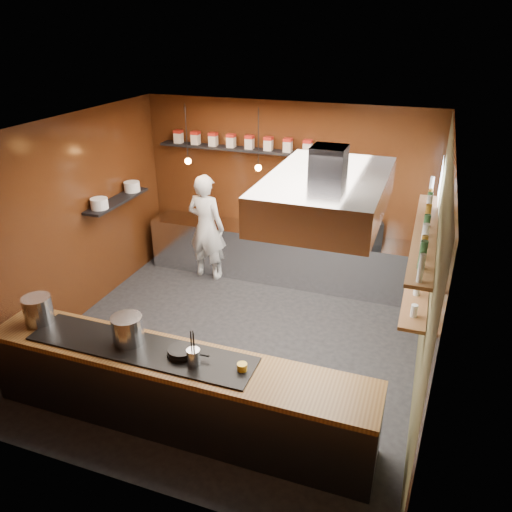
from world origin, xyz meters
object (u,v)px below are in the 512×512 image
at_px(stockpot_large, 38,309).
at_px(chef, 206,227).
at_px(extractor_hood, 327,193).
at_px(stockpot_small, 128,330).
at_px(espresso_machine, 370,231).

bearing_deg(stockpot_large, chef, 80.10).
xyz_separation_m(stockpot_large, chef, (0.59, 3.37, -0.17)).
height_order(extractor_hood, stockpot_large, extractor_hood).
relative_size(stockpot_large, chef, 0.18).
height_order(stockpot_large, stockpot_small, stockpot_large).
height_order(stockpot_large, espresso_machine, stockpot_large).
bearing_deg(espresso_machine, stockpot_small, -135.33).
xyz_separation_m(extractor_hood, espresso_machine, (0.22, 2.64, -1.43)).
relative_size(stockpot_small, espresso_machine, 0.96).
bearing_deg(stockpot_small, chef, 100.54).
distance_m(stockpot_large, stockpot_small, 1.22).
xyz_separation_m(espresso_machine, chef, (-2.72, -0.41, -0.14)).
bearing_deg(extractor_hood, chef, 138.22).
distance_m(stockpot_large, chef, 3.42).
relative_size(extractor_hood, chef, 1.07).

